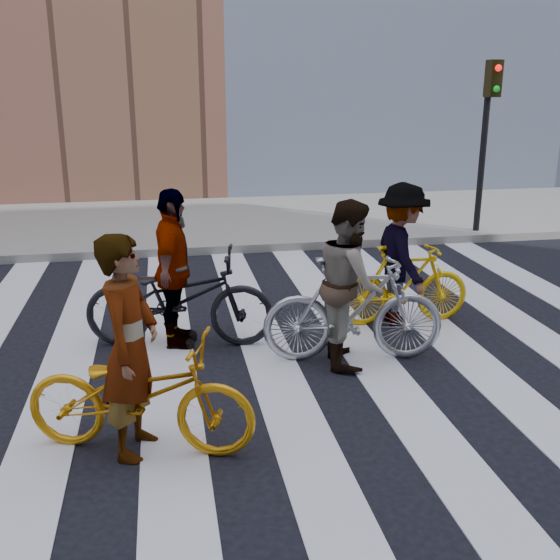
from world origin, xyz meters
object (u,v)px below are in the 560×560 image
object	(u,v)px
bike_dark_rear	(179,299)
rider_right	(401,255)
rider_left	(130,347)
rider_rear	(173,269)
traffic_signal	(488,119)
bike_yellow_left	(140,394)
bike_yellow_right	(404,285)
bike_silver_mid	(353,309)
rider_mid	(350,283)

from	to	relation	value
bike_dark_rear	rider_right	xyz separation A→B (m)	(2.75, 0.22, 0.33)
rider_left	rider_rear	xyz separation A→B (m)	(0.40, 2.24, -0.01)
rider_left	rider_right	xyz separation A→B (m)	(3.20, 2.45, -0.03)
traffic_signal	rider_left	bearing A→B (deg)	-133.84
bike_yellow_left	rider_right	distance (m)	4.01
bike_yellow_right	bike_dark_rear	world-z (taller)	bike_dark_rear
bike_yellow_right	bike_yellow_left	bearing A→B (deg)	127.40
bike_silver_mid	rider_left	world-z (taller)	rider_left
bike_yellow_right	rider_mid	distance (m)	1.46
bike_dark_rear	rider_rear	size ratio (longest dim) A/B	1.18
bike_yellow_right	rider_left	distance (m)	4.09
bike_yellow_left	bike_yellow_right	world-z (taller)	bike_yellow_right
rider_right	traffic_signal	bearing A→B (deg)	-37.29
bike_dark_rear	rider_left	xyz separation A→B (m)	(-0.45, -2.24, 0.36)
bike_dark_rear	bike_yellow_right	bearing A→B (deg)	-75.33
bike_yellow_right	rider_mid	bearing A→B (deg)	134.72
bike_yellow_left	bike_yellow_right	size ratio (longest dim) A/B	1.13
rider_left	rider_rear	world-z (taller)	rider_left
bike_silver_mid	bike_yellow_left	bearing A→B (deg)	130.26
bike_dark_rear	rider_left	world-z (taller)	rider_left
bike_yellow_left	bike_dark_rear	world-z (taller)	bike_dark_rear
rider_left	rider_right	size ratio (longest dim) A/B	1.04
bike_yellow_left	bike_dark_rear	size ratio (longest dim) A/B	0.89
traffic_signal	bike_yellow_right	world-z (taller)	traffic_signal
bike_yellow_left	bike_yellow_right	distance (m)	4.03
rider_left	bike_yellow_left	bearing A→B (deg)	-72.37
rider_right	bike_yellow_left	bearing A→B (deg)	127.83
bike_silver_mid	bike_dark_rear	bearing A→B (deg)	74.36
bike_silver_mid	rider_mid	xyz separation A→B (m)	(-0.05, 0.00, 0.31)
traffic_signal	bike_silver_mid	world-z (taller)	traffic_signal
rider_right	bike_yellow_right	bearing A→B (deg)	-90.11
rider_right	bike_silver_mid	bearing A→B (deg)	137.73
bike_yellow_right	rider_right	xyz separation A→B (m)	(-0.05, 0.00, 0.38)
traffic_signal	rider_rear	bearing A→B (deg)	-143.67
bike_dark_rear	rider_rear	xyz separation A→B (m)	(-0.05, 0.00, 0.35)
traffic_signal	bike_yellow_right	distance (m)	5.48
bike_dark_rear	bike_silver_mid	bearing A→B (deg)	-102.65
bike_yellow_right	traffic_signal	bearing A→B (deg)	-36.85
bike_yellow_left	rider_left	size ratio (longest dim) A/B	1.04
bike_silver_mid	rider_rear	distance (m)	2.08
bike_yellow_right	rider_right	size ratio (longest dim) A/B	0.95
rider_right	rider_left	bearing A→B (deg)	127.40
bike_dark_rear	rider_right	bearing A→B (deg)	-75.25
bike_silver_mid	rider_mid	distance (m)	0.31
bike_dark_rear	rider_mid	size ratio (longest dim) A/B	1.21
rider_right	rider_rear	world-z (taller)	rider_rear
bike_dark_rear	rider_rear	bearing A→B (deg)	100.24
bike_silver_mid	bike_yellow_right	bearing A→B (deg)	-36.44
traffic_signal	bike_yellow_right	size ratio (longest dim) A/B	1.94
bike_yellow_left	rider_right	xyz separation A→B (m)	(3.15, 2.45, 0.39)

